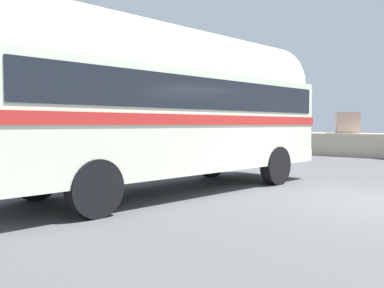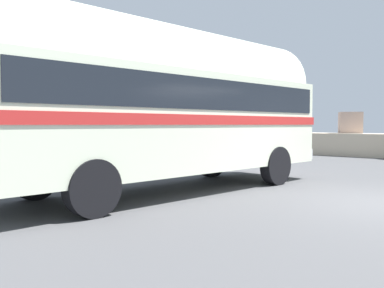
% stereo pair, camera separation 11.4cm
% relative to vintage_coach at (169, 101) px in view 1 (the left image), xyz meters
% --- Properties ---
extents(vintage_coach, '(3.11, 8.75, 3.70)m').
position_rel_vintage_coach_xyz_m(vintage_coach, '(0.00, 0.00, 0.00)').
color(vintage_coach, black).
rests_on(vintage_coach, ground).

